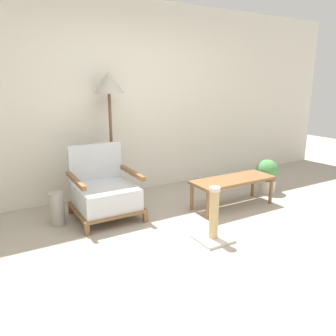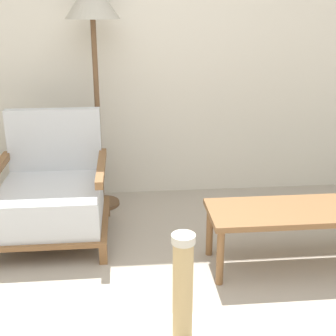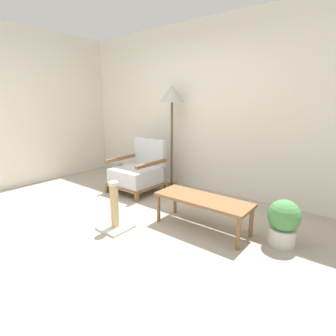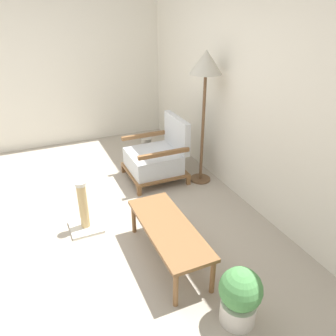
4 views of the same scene
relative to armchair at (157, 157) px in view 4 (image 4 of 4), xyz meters
name	(u,v)px [view 4 (image 4 of 4)]	position (x,y,z in m)	size (l,w,h in m)	color
ground_plane	(64,228)	(0.66, -1.38, -0.32)	(14.00, 14.00, 0.00)	#A89E8E
wall_back	(242,86)	(0.66, 0.80, 1.03)	(8.00, 0.06, 2.70)	silver
wall_left	(61,63)	(-1.85, -0.88, 1.03)	(0.06, 8.00, 2.70)	silver
armchair	(157,157)	(0.00, 0.00, 0.00)	(0.75, 0.75, 0.85)	brown
floor_lamp	(206,71)	(0.30, 0.53, 1.16)	(0.39, 0.39, 1.73)	brown
coffee_table	(169,230)	(1.56, -0.52, 0.02)	(1.13, 0.42, 0.38)	brown
vase	(147,150)	(-0.55, 0.05, -0.13)	(0.16, 0.16, 0.39)	#9E998E
potted_plant	(240,296)	(2.40, -0.30, -0.06)	(0.33, 0.33, 0.49)	beige
scratching_post	(84,213)	(0.76, -1.15, -0.13)	(0.34, 0.34, 0.58)	beige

